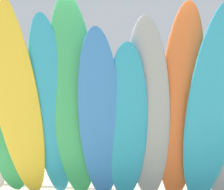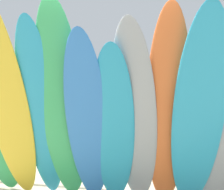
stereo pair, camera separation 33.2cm
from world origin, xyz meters
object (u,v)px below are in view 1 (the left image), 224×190
at_px(surfboard_rack, 95,156).
at_px(surfboard_grey_8, 147,120).
at_px(beachgoer_near_rack, 29,91).
at_px(beachgoer_strolling, 220,93).
at_px(surfboard_yellow_3, 18,108).
at_px(surfboard_green_5, 75,110).
at_px(surfboard_blue_6, 100,125).
at_px(beachgoer_by_water, 67,98).
at_px(beachgoer_midbeach, 174,92).
at_px(surfboard_teal_4, 52,117).
at_px(surfboard_teal_7, 126,130).
at_px(surfboard_orange_9, 180,115).
at_px(distant_boat, 48,81).
at_px(surfboard_teal_10, 211,118).
at_px(surfboard_green_2, 4,129).

height_order(surfboard_rack, surfboard_grey_8, surfboard_grey_8).
height_order(beachgoer_near_rack, beachgoer_strolling, beachgoer_strolling).
height_order(surfboard_rack, beachgoer_strolling, beachgoer_strolling).
bearing_deg(surfboard_yellow_3, surfboard_rack, 41.86).
distance_m(surfboard_green_5, beachgoer_near_rack, 6.47).
distance_m(surfboard_blue_6, beachgoer_by_water, 3.87).
bearing_deg(beachgoer_midbeach, surfboard_teal_4, 2.11).
xyz_separation_m(beachgoer_by_water, beachgoer_strolling, (3.90, 1.33, 0.02)).
height_order(surfboard_teal_7, surfboard_orange_9, surfboard_orange_9).
relative_size(surfboard_green_5, beachgoer_by_water, 1.59).
relative_size(surfboard_teal_7, distant_boat, 0.55).
distance_m(beachgoer_by_water, distant_boat, 18.71).
xyz_separation_m(surfboard_yellow_3, beachgoer_by_water, (-0.39, 3.69, -0.33)).
xyz_separation_m(surfboard_blue_6, beachgoer_by_water, (-1.36, 3.62, -0.13)).
distance_m(surfboard_teal_4, surfboard_teal_7, 0.91).
bearing_deg(distant_boat, surfboard_orange_9, -67.81).
xyz_separation_m(surfboard_teal_4, surfboard_orange_9, (1.53, 0.03, 0.05)).
xyz_separation_m(surfboard_green_5, distant_boat, (-7.38, 21.18, -1.12)).
relative_size(surfboard_yellow_3, surfboard_green_5, 1.04).
distance_m(surfboard_yellow_3, beachgoer_midbeach, 6.47).
bearing_deg(distant_boat, surfboard_green_5, -70.79).
xyz_separation_m(surfboard_teal_4, surfboard_blue_6, (0.60, -0.05, -0.07)).
height_order(surfboard_grey_8, surfboard_orange_9, surfboard_orange_9).
relative_size(surfboard_grey_8, beachgoer_strolling, 1.43).
bearing_deg(surfboard_teal_4, surfboard_teal_10, -7.70).
bearing_deg(surfboard_grey_8, surfboard_orange_9, 5.52).
distance_m(surfboard_green_2, surfboard_yellow_3, 0.47).
bearing_deg(surfboard_blue_6, surfboard_grey_8, 4.46).
bearing_deg(surfboard_teal_4, surfboard_yellow_3, -167.97).
distance_m(surfboard_orange_9, beachgoer_near_rack, 7.07).
distance_m(surfboard_green_2, beachgoer_near_rack, 5.99).
bearing_deg(surfboard_green_2, surfboard_green_5, -10.87).
distance_m(surfboard_teal_7, surfboard_orange_9, 0.66).
bearing_deg(surfboard_blue_6, surfboard_rack, 101.00).
bearing_deg(surfboard_grey_8, surfboard_blue_6, -167.17).
relative_size(surfboard_teal_4, surfboard_green_5, 0.94).
distance_m(surfboard_rack, surfboard_teal_10, 1.77).
relative_size(surfboard_green_5, surfboard_teal_10, 1.03).
bearing_deg(surfboard_teal_7, beachgoer_by_water, 109.99).
relative_size(surfboard_yellow_3, surfboard_teal_10, 1.08).
distance_m(surfboard_green_5, beachgoer_midbeach, 6.16).
bearing_deg(surfboard_teal_10, surfboard_teal_7, 171.75).
relative_size(surfboard_green_2, surfboard_teal_4, 0.83).
bearing_deg(surfboard_grey_8, distant_boat, 116.28).
bearing_deg(beachgoer_near_rack, surfboard_green_5, -148.06).
bearing_deg(surfboard_grey_8, beachgoer_by_water, 123.40).
bearing_deg(surfboard_green_5, surfboard_yellow_3, -176.24).
bearing_deg(surfboard_green_5, surfboard_rack, 75.02).
relative_size(surfboard_rack, surfboard_green_5, 1.45).
bearing_deg(beachgoer_by_water, surfboard_green_5, 15.07).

